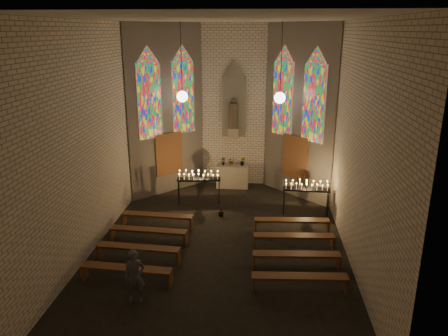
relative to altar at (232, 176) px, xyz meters
The scene contains 18 objects.
floor 5.47m from the altar, 90.00° to the right, with size 12.00×12.00×0.00m, color black.
room 3.83m from the altar, 90.00° to the right, with size 8.22×12.43×7.00m.
altar is the anchor object (origin of this frame).
flower_vase_left 0.79m from the altar, behind, with size 0.19×0.13×0.35m, color #4C723F.
flower_vase_center 0.68m from the altar, 125.07° to the left, with size 0.30×0.26×0.34m, color #4C723F.
flower_vase_right 0.83m from the altar, ahead, with size 0.22×0.18×0.40m, color #4C723F.
aisle_flower_pot 3.26m from the altar, 93.56° to the right, with size 0.21×0.21×0.37m, color #4C723F.
votive_stand_left 2.39m from the altar, 121.60° to the right, with size 1.77×0.61×1.27m.
votive_stand_right 4.09m from the altar, 42.83° to the right, with size 1.75×0.48×1.27m.
pew_left_0 4.98m from the altar, 118.28° to the right, with size 2.57×0.52×0.49m.
pew_right_0 4.98m from the altar, 61.72° to the right, with size 2.57×0.52×0.49m.
pew_left_1 6.06m from the altar, 112.90° to the right, with size 2.57×0.52×0.49m.
pew_right_1 6.06m from the altar, 67.10° to the right, with size 2.57×0.52×0.49m.
pew_left_2 7.18m from the altar, 109.17° to the right, with size 2.57×0.52×0.49m.
pew_right_2 7.18m from the altar, 70.83° to the right, with size 2.57×0.52×0.49m.
pew_left_3 8.33m from the altar, 106.46° to the right, with size 2.57×0.52×0.49m.
pew_right_3 8.33m from the altar, 73.54° to the right, with size 2.57×0.52×0.49m.
visitor 8.97m from the altar, 102.03° to the right, with size 0.52×0.34×1.43m, color #52525D.
Camera 1 is at (1.27, -12.82, 6.71)m, focal length 35.00 mm.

